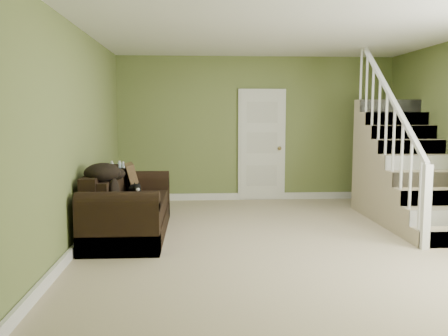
{
  "coord_description": "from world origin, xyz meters",
  "views": [
    {
      "loc": [
        -1.11,
        -5.86,
        1.57
      ],
      "look_at": [
        -0.73,
        0.35,
        0.86
      ],
      "focal_mm": 38.0,
      "sensor_mm": 36.0,
      "label": 1
    }
  ],
  "objects": [
    {
      "name": "cat",
      "position": [
        -1.95,
        0.6,
        0.54
      ],
      "size": [
        0.28,
        0.43,
        0.21
      ],
      "rotation": [
        0.0,
        0.0,
        0.34
      ],
      "color": "black",
      "rests_on": "sofa"
    },
    {
      "name": "baseboard_left",
      "position": [
        -2.47,
        0.0,
        0.06
      ],
      "size": [
        0.04,
        5.5,
        0.12
      ],
      "primitive_type": "cube",
      "color": "white",
      "rests_on": "floor"
    },
    {
      "name": "wall_left",
      "position": [
        -2.5,
        0.0,
        1.3
      ],
      "size": [
        0.04,
        5.5,
        2.6
      ],
      "primitive_type": "cube",
      "color": "olive",
      "rests_on": "floor"
    },
    {
      "name": "ceiling",
      "position": [
        0.0,
        0.0,
        2.6
      ],
      "size": [
        5.0,
        5.5,
        0.01
      ],
      "primitive_type": "cube",
      "color": "white",
      "rests_on": "wall_back"
    },
    {
      "name": "throw_blanket",
      "position": [
        -2.23,
        -0.14,
        0.87
      ],
      "size": [
        0.58,
        0.66,
        0.23
      ],
      "primitive_type": "ellipsoid",
      "rotation": [
        0.0,
        0.0,
        0.32
      ],
      "color": "black",
      "rests_on": "sofa"
    },
    {
      "name": "banana",
      "position": [
        -1.94,
        -0.24,
        0.48
      ],
      "size": [
        0.17,
        0.19,
        0.06
      ],
      "primitive_type": "ellipsoid",
      "rotation": [
        0.0,
        0.0,
        0.69
      ],
      "color": "gold",
      "rests_on": "sofa"
    },
    {
      "name": "wall_back",
      "position": [
        0.0,
        2.75,
        1.3
      ],
      "size": [
        5.0,
        0.04,
        2.6
      ],
      "primitive_type": "cube",
      "color": "olive",
      "rests_on": "floor"
    },
    {
      "name": "throw_pillow",
      "position": [
        -2.01,
        0.97,
        0.64
      ],
      "size": [
        0.3,
        0.48,
        0.46
      ],
      "primitive_type": "cube",
      "rotation": [
        0.0,
        -0.24,
        0.2
      ],
      "color": "#4C311E",
      "rests_on": "sofa"
    },
    {
      "name": "side_table",
      "position": [
        -2.28,
        1.36,
        0.32
      ],
      "size": [
        0.64,
        0.64,
        0.86
      ],
      "rotation": [
        0.0,
        0.0,
        -0.26
      ],
      "color": "black",
      "rests_on": "floor"
    },
    {
      "name": "baseboard_back",
      "position": [
        0.0,
        2.72,
        0.06
      ],
      "size": [
        5.0,
        0.04,
        0.12
      ],
      "primitive_type": "cube",
      "color": "white",
      "rests_on": "floor"
    },
    {
      "name": "floor",
      "position": [
        0.0,
        0.0,
        0.0
      ],
      "size": [
        5.0,
        5.5,
        0.01
      ],
      "primitive_type": "cube",
      "color": "tan",
      "rests_on": "ground"
    },
    {
      "name": "staircase",
      "position": [
        1.99,
        0.97,
        0.64
      ],
      "size": [
        1.0,
        2.51,
        2.82
      ],
      "color": "tan",
      "rests_on": "floor"
    },
    {
      "name": "wall_front",
      "position": [
        0.0,
        -2.75,
        1.3
      ],
      "size": [
        5.0,
        0.04,
        2.6
      ],
      "primitive_type": "cube",
      "color": "olive",
      "rests_on": "floor"
    },
    {
      "name": "door",
      "position": [
        0.1,
        2.71,
        1.01
      ],
      "size": [
        0.86,
        0.12,
        2.02
      ],
      "color": "white",
      "rests_on": "floor"
    },
    {
      "name": "sofa",
      "position": [
        -2.02,
        0.29,
        0.32
      ],
      "size": [
        0.92,
        2.13,
        0.84
      ],
      "color": "black",
      "rests_on": "floor"
    }
  ]
}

